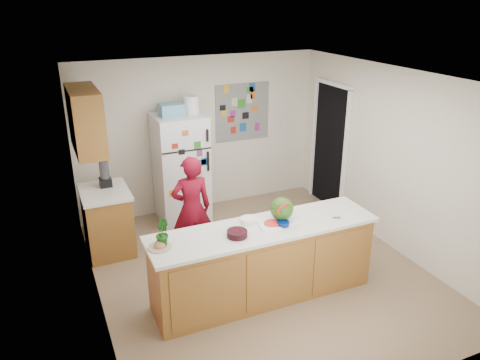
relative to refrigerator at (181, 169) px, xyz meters
name	(u,v)px	position (x,y,z in m)	size (l,w,h in m)	color
floor	(260,271)	(0.45, -1.88, -0.86)	(4.00, 4.50, 0.02)	brown
wall_back	(200,134)	(0.45, 0.38, 0.40)	(4.00, 0.02, 2.50)	beige
wall_left	(89,211)	(-1.56, -1.88, 0.40)	(0.02, 4.50, 2.50)	beige
wall_right	(393,160)	(2.46, -1.88, 0.40)	(0.02, 4.50, 2.50)	beige
ceiling	(263,77)	(0.45, -1.88, 1.66)	(4.00, 4.50, 0.02)	white
doorway	(330,147)	(2.44, -0.43, 0.17)	(0.03, 0.85, 2.04)	black
peninsula_base	(264,264)	(0.25, -2.38, -0.41)	(2.60, 0.62, 0.88)	brown
peninsula_top	(264,229)	(0.25, -2.38, 0.05)	(2.68, 0.70, 0.04)	silver
side_counter_base	(108,222)	(-1.24, -0.53, -0.42)	(0.60, 0.80, 0.86)	brown
side_counter_top	(104,192)	(-1.24, -0.53, 0.03)	(0.64, 0.84, 0.04)	silver
upper_cabinets	(85,120)	(-1.37, -0.58, 1.05)	(0.35, 1.00, 0.80)	brown
refrigerator	(181,169)	(0.00, 0.00, 0.00)	(0.75, 0.70, 1.70)	silver
fridge_top_bin	(171,110)	(-0.10, 0.00, 0.94)	(0.35, 0.28, 0.18)	#5999B2
photo_collage	(242,112)	(1.20, 0.36, 0.70)	(0.95, 0.01, 0.95)	slate
person	(192,209)	(-0.23, -1.19, -0.12)	(0.53, 0.35, 1.46)	maroon
blender_appliance	(105,173)	(-1.19, -0.37, 0.24)	(0.13, 0.13, 0.38)	black
cutting_board	(278,221)	(0.45, -2.33, 0.08)	(0.42, 0.31, 0.01)	white
watermelon	(282,209)	(0.51, -2.31, 0.22)	(0.27, 0.27, 0.27)	#2B5E1C
watermelon_slice	(272,223)	(0.34, -2.38, 0.09)	(0.18, 0.18, 0.02)	red
cherry_bowl	(237,234)	(-0.12, -2.46, 0.11)	(0.22, 0.22, 0.07)	black
white_bowl	(248,220)	(0.13, -2.21, 0.10)	(0.19, 0.19, 0.06)	silver
cobalt_bowl	(283,224)	(0.46, -2.44, 0.10)	(0.14, 0.14, 0.05)	#03175C
plate	(160,247)	(-0.95, -2.36, 0.08)	(0.25, 0.25, 0.02)	beige
paper_towel	(268,227)	(0.28, -2.43, 0.08)	(0.18, 0.16, 0.02)	silver
keys	(337,218)	(1.12, -2.53, 0.08)	(0.09, 0.04, 0.01)	gray
potted_plant	(162,233)	(-0.91, -2.33, 0.22)	(0.16, 0.13, 0.30)	#144316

